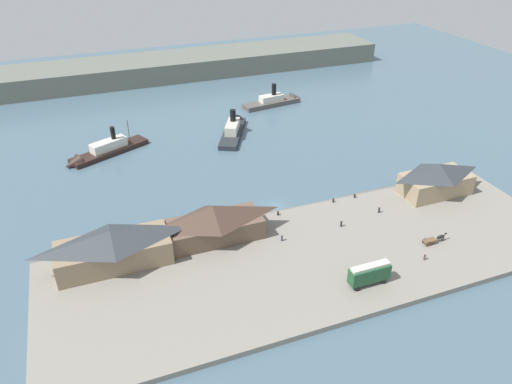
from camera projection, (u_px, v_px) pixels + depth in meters
The scene contains 19 objects.
ground_plane at pixel (276, 206), 117.33m from camera, with size 320.00×320.00×0.00m, color #476070.
quay_promenade at pixel (317, 258), 99.39m from camera, with size 110.00×36.00×1.20m, color gray.
seawall_edge at pixel (281, 212), 114.19m from camera, with size 110.00×0.80×1.00m, color #666159.
ferry_shed_customs_shed at pixel (113, 247), 94.88m from camera, with size 22.40×9.42×7.91m.
ferry_shed_east_terminal at pixel (213, 222), 102.12m from camera, with size 21.09×8.78×8.02m.
ferry_shed_central_terminal at pixel (436, 178), 118.23m from camera, with size 17.09×8.92×8.11m.
street_tram at pixel (369, 273), 90.40m from camera, with size 8.11×2.40×4.48m.
horse_cart at pixel (434, 239), 102.28m from camera, with size 5.66×1.45×1.87m.
pedestrian_near_cart at pixel (282, 238), 102.98m from camera, with size 0.40×0.40×1.62m.
pedestrian_walking_west at pixel (379, 210), 112.32m from camera, with size 0.42×0.42×1.68m.
pedestrian_near_east_shed at pixel (341, 224), 107.53m from camera, with size 0.41×0.41×1.67m.
pedestrian_by_tram at pixel (425, 257), 97.52m from camera, with size 0.39×0.39×1.57m.
mooring_post_west at pixel (333, 201), 116.39m from camera, with size 0.44×0.44×0.90m, color black.
mooring_post_center_west at pixel (355, 196), 118.20m from camera, with size 0.44×0.44×0.90m, color black.
mooring_post_center_east at pixel (278, 213), 111.58m from camera, with size 0.44×0.44×0.90m, color black.
ferry_moored_west at pixel (100, 153), 139.41m from camera, with size 25.39×15.57×9.92m.
ferry_outer_harbor at pixel (278, 101), 175.69m from camera, with size 23.62×8.11×9.40m.
ferry_mid_harbor at pixel (234, 127), 154.61m from camera, with size 15.80×24.40×9.70m.
far_headland at pixel (174, 66), 203.42m from camera, with size 180.00×24.00×8.00m, color #60665B.
Camera 1 is at (-39.50, -90.70, 63.35)m, focal length 33.99 mm.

